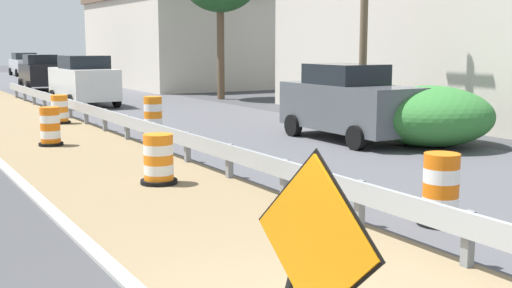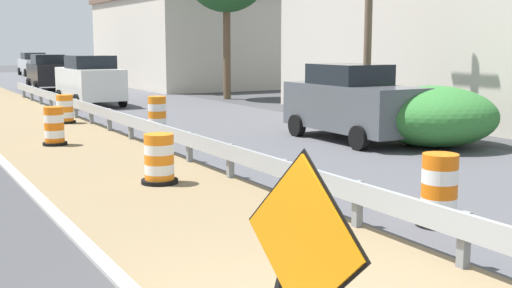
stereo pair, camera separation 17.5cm
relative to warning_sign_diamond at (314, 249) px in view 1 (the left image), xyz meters
The scene contains 14 objects.
guardrail_median 3.23m from the warning_sign_diamond, 19.71° to the left, with size 0.18×59.50×0.71m.
warning_sign_diamond is the anchor object (origin of this frame).
traffic_barrel_nearest 4.93m from the warning_sign_diamond, 31.77° to the left, with size 0.67×0.67×1.09m.
traffic_barrel_close 7.64m from the warning_sign_diamond, 77.67° to the left, with size 0.72×0.72×0.97m.
traffic_barrel_mid 13.39m from the warning_sign_diamond, 85.99° to the left, with size 0.64×0.64×1.03m.
traffic_barrel_far 15.02m from the warning_sign_diamond, 73.52° to the left, with size 0.69×0.69×1.11m.
traffic_barrel_farther 18.26m from the warning_sign_diamond, 82.62° to the left, with size 0.70×0.70×0.97m.
car_lead_near_lane 35.08m from the warning_sign_diamond, 81.27° to the left, with size 2.14×4.11×2.07m.
car_trailing_near_lane 13.14m from the warning_sign_diamond, 50.31° to the left, with size 2.02×4.44×2.13m.
car_lead_far_lane 24.50m from the warning_sign_diamond, 78.58° to the left, with size 2.19×4.47×2.19m.
car_mid_far_lane 53.70m from the warning_sign_diamond, 81.38° to the left, with size 2.11×4.34×1.92m.
roadside_shop_near 21.05m from the warning_sign_diamond, 42.06° to the left, with size 6.47×13.32×5.22m.
roadside_shop_far 37.74m from the warning_sign_diamond, 68.15° to the left, with size 8.25×14.21×5.69m.
bush_roadside 12.69m from the warning_sign_diamond, 40.51° to the left, with size 3.34×3.34×1.60m, color #337533.
Camera 1 is at (-3.60, -4.76, 2.70)m, focal length 45.49 mm.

